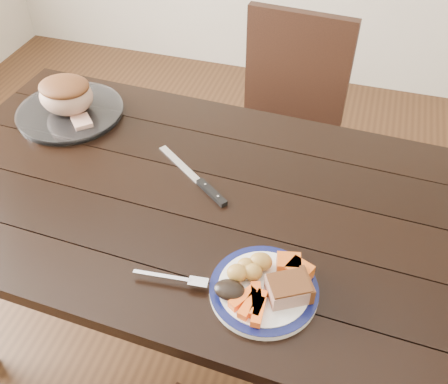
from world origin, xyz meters
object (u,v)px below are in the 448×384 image
(dinner_plate, at_px, (264,290))
(roast_joint, at_px, (66,96))
(fork, at_px, (176,279))
(chair_far, at_px, (285,120))
(carving_knife, at_px, (203,185))
(pork_slice, at_px, (288,289))
(dining_table, at_px, (200,218))
(serving_platter, at_px, (71,113))

(dinner_plate, relative_size, roast_joint, 1.42)
(fork, distance_m, roast_joint, 0.79)
(chair_far, distance_m, roast_joint, 0.86)
(chair_far, bearing_deg, carving_knife, 86.13)
(pork_slice, distance_m, roast_joint, 0.98)
(dining_table, xyz_separation_m, serving_platter, (-0.53, 0.24, 0.10))
(pork_slice, height_order, carving_knife, pork_slice)
(roast_joint, bearing_deg, dinner_plate, -32.78)
(fork, distance_m, carving_knife, 0.34)
(roast_joint, xyz_separation_m, carving_knife, (0.53, -0.20, -0.07))
(serving_platter, bearing_deg, pork_slice, -31.25)
(dining_table, bearing_deg, roast_joint, 155.76)
(chair_far, relative_size, serving_platter, 2.75)
(dining_table, height_order, chair_far, chair_far)
(dining_table, bearing_deg, fork, -80.61)
(chair_far, distance_m, serving_platter, 0.84)
(fork, bearing_deg, pork_slice, 1.41)
(dining_table, height_order, roast_joint, roast_joint)
(serving_platter, height_order, pork_slice, pork_slice)
(dining_table, xyz_separation_m, fork, (0.05, -0.30, 0.11))
(chair_far, xyz_separation_m, roast_joint, (-0.64, -0.50, 0.30))
(fork, bearing_deg, chair_far, 81.06)
(chair_far, bearing_deg, fork, 91.46)
(dinner_plate, bearing_deg, roast_joint, 147.22)
(dinner_plate, bearing_deg, carving_knife, 129.52)
(fork, relative_size, roast_joint, 1.02)
(dining_table, distance_m, serving_platter, 0.59)
(fork, xyz_separation_m, carving_knife, (-0.05, 0.33, -0.01))
(chair_far, distance_m, fork, 1.07)
(carving_knife, bearing_deg, serving_platter, -164.46)
(dinner_plate, xyz_separation_m, roast_joint, (-0.78, 0.50, 0.07))
(roast_joint, bearing_deg, fork, -42.85)
(chair_far, distance_m, carving_knife, 0.75)
(dining_table, height_order, fork, fork)
(dinner_plate, distance_m, fork, 0.20)
(dining_table, bearing_deg, dinner_plate, -46.58)
(dining_table, bearing_deg, carving_knife, 85.66)
(serving_platter, distance_m, carving_knife, 0.57)
(dinner_plate, bearing_deg, serving_platter, 147.22)
(dining_table, relative_size, carving_knife, 6.07)
(pork_slice, relative_size, carving_knife, 0.34)
(chair_far, relative_size, carving_knife, 3.44)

